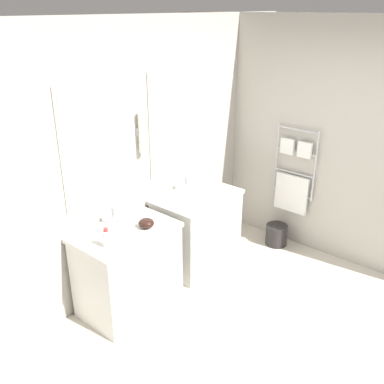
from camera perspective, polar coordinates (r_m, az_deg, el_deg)
ground_plane at (r=3.78m, az=14.24°, el=-22.17°), size 16.00×16.00×0.00m
wall_back at (r=4.11m, az=-9.16°, el=4.07°), size 5.22×0.15×2.60m
wall_right at (r=4.91m, az=16.34°, el=6.43°), size 0.13×3.94×2.60m
vanity_left at (r=4.06m, az=-8.17°, el=-10.24°), size 0.91×0.67×0.82m
vanity_right at (r=4.68m, az=1.04°, el=-5.06°), size 0.91×0.67×0.82m
faucet_left at (r=3.94m, az=-10.38°, el=-3.28°), size 0.17×0.12×0.19m
faucet_right at (r=4.57m, az=-0.71°, el=1.05°), size 0.17×0.12×0.19m
toiletry_bottle at (r=3.62m, az=-11.33°, el=-6.11°), size 0.06×0.06×0.17m
amenity_bowl at (r=3.88m, az=-6.11°, el=-4.15°), size 0.15×0.15×0.09m
waste_bin at (r=5.28m, az=11.20°, el=-5.55°), size 0.26×0.26×0.25m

